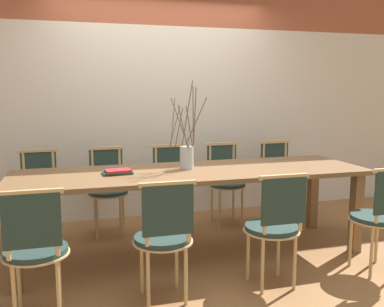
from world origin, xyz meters
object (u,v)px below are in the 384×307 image
at_px(chair_near_center, 275,224).
at_px(book_stack, 118,172).
at_px(chair_far_center, 171,182).
at_px(vase_centerpiece, 187,155).
at_px(dining_table, 192,180).

bearing_deg(chair_near_center, book_stack, 142.58).
distance_m(chair_near_center, chair_far_center, 1.66).
bearing_deg(vase_centerpiece, dining_table, -68.61).
distance_m(dining_table, vase_centerpiece, 0.23).
xyz_separation_m(vase_centerpiece, book_stack, (-0.62, -0.07, -0.11)).
height_order(vase_centerpiece, book_stack, vase_centerpiece).
distance_m(vase_centerpiece, book_stack, 0.64).
relative_size(chair_near_center, book_stack, 3.54).
height_order(chair_far_center, vase_centerpiece, vase_centerpiece).
bearing_deg(vase_centerpiece, chair_near_center, -63.51).
height_order(chair_near_center, chair_far_center, same).
bearing_deg(chair_far_center, vase_centerpiece, 87.73).
relative_size(chair_far_center, book_stack, 3.54).
height_order(chair_near_center, book_stack, chair_near_center).
relative_size(chair_near_center, vase_centerpiece, 1.13).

